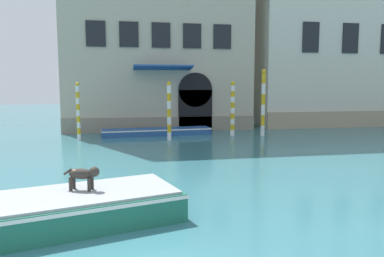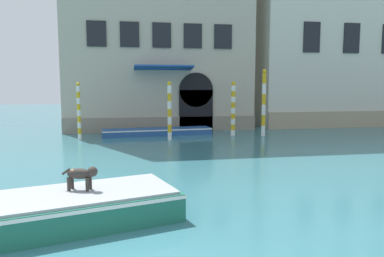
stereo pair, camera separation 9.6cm
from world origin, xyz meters
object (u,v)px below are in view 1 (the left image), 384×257
(dog_on_deck, at_px, (84,174))
(mooring_pole_1, at_px, (78,111))
(mooring_pole_5, at_px, (169,111))
(boat_foreground, at_px, (29,214))
(boat_moored_near_palazzo, at_px, (157,131))
(mooring_pole_3, at_px, (233,108))
(mooring_pole_0, at_px, (263,102))

(dog_on_deck, height_order, mooring_pole_1, mooring_pole_1)
(mooring_pole_5, bearing_deg, mooring_pole_1, 169.61)
(dog_on_deck, bearing_deg, boat_foreground, -139.62)
(boat_moored_near_palazzo, distance_m, mooring_pole_1, 5.11)
(boat_foreground, relative_size, mooring_pole_1, 2.13)
(boat_foreground, relative_size, mooring_pole_3, 2.09)
(dog_on_deck, bearing_deg, mooring_pole_0, 71.88)
(dog_on_deck, height_order, mooring_pole_5, mooring_pole_5)
(boat_foreground, xyz_separation_m, mooring_pole_5, (4.85, 13.07, 1.35))
(boat_foreground, bearing_deg, boat_moored_near_palazzo, 58.86)
(mooring_pole_3, bearing_deg, mooring_pole_0, -16.79)
(boat_foreground, relative_size, boat_moored_near_palazzo, 1.01)
(boat_moored_near_palazzo, bearing_deg, boat_foreground, -110.24)
(mooring_pole_5, bearing_deg, boat_moored_near_palazzo, 102.51)
(boat_foreground, distance_m, dog_on_deck, 1.45)
(boat_foreground, bearing_deg, mooring_pole_0, 36.19)
(mooring_pole_0, bearing_deg, mooring_pole_5, -173.47)
(mooring_pole_3, bearing_deg, boat_foreground, -122.41)
(boat_foreground, distance_m, boat_moored_near_palazzo, 15.97)
(boat_foreground, height_order, boat_moored_near_palazzo, boat_foreground)
(boat_foreground, height_order, mooring_pole_5, mooring_pole_5)
(dog_on_deck, bearing_deg, mooring_pole_3, 78.37)
(boat_foreground, relative_size, mooring_pole_0, 1.71)
(mooring_pole_0, distance_m, mooring_pole_1, 11.30)
(dog_on_deck, relative_size, mooring_pole_3, 0.25)
(mooring_pole_0, relative_size, mooring_pole_5, 1.23)
(boat_foreground, height_order, dog_on_deck, dog_on_deck)
(mooring_pole_1, bearing_deg, boat_moored_near_palazzo, 15.90)
(boat_foreground, bearing_deg, mooring_pole_1, 76.12)
(dog_on_deck, distance_m, boat_moored_near_palazzo, 15.26)
(mooring_pole_0, xyz_separation_m, mooring_pole_3, (-1.83, 0.55, -0.38))
(mooring_pole_0, relative_size, mooring_pole_3, 1.22)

